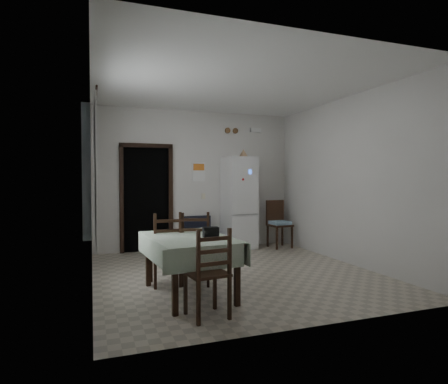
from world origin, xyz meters
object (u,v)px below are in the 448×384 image
navy_seat (200,234)px  fridge (239,203)px  dining_chair_far_right (195,247)px  dining_table (189,266)px  dining_chair_far_left (166,248)px  corner_chair (280,224)px  dining_chair_near_head (207,272)px

navy_seat → fridge: bearing=-1.9°
fridge → dining_chair_far_right: size_ratio=1.89×
dining_table → dining_chair_far_left: size_ratio=1.42×
corner_chair → dining_chair_near_head: bearing=-132.8°
fridge → dining_chair_far_left: bearing=-135.0°
fridge → corner_chair: fridge is taller
navy_seat → dining_table: dining_table is taller
dining_table → navy_seat: bearing=66.5°
dining_chair_far_left → corner_chair: bearing=-144.8°
dining_chair_far_left → dining_chair_near_head: 1.38m
dining_chair_near_head → dining_chair_far_left: bearing=-90.4°
dining_chair_far_left → dining_chair_far_right: 0.40m
dining_chair_far_left → dining_table: bearing=107.2°
navy_seat → dining_chair_far_right: size_ratio=0.68×
fridge → dining_chair_far_left: size_ratio=1.91×
corner_chair → dining_table: (-2.64, -2.55, -0.13)m
fridge → dining_chair_near_head: bearing=-120.0°
dining_table → dining_chair_near_head: dining_chair_near_head is taller
dining_chair_far_left → dining_chair_far_right: size_ratio=0.99×
fridge → dining_chair_near_head: (-1.80, -3.57, -0.49)m
dining_table → dining_chair_far_left: bearing=102.0°
fridge → navy_seat: 1.07m
dining_chair_far_right → dining_chair_far_left: bearing=6.5°
dining_chair_far_left → dining_chair_far_right: bearing=167.7°
navy_seat → dining_chair_far_right: bearing=-109.2°
dining_table → dining_chair_far_right: dining_chair_far_right is taller
corner_chair → fridge: bearing=160.5°
navy_seat → dining_chair_far_left: 2.47m
corner_chair → dining_chair_far_left: 3.44m
navy_seat → corner_chair: corner_chair is taller
dining_chair_far_right → dining_chair_near_head: size_ratio=1.07×
dining_table → dining_chair_far_right: bearing=61.2°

